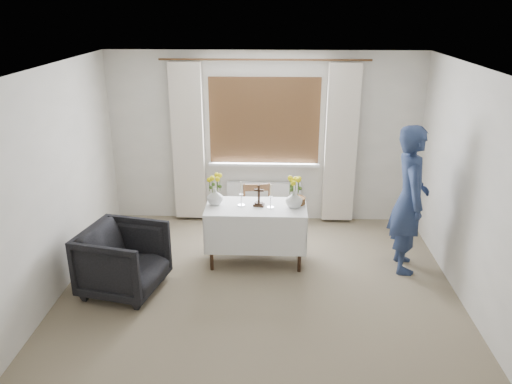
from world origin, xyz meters
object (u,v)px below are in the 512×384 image
(altar_table, at_px, (256,234))
(wooden_cross, at_px, (259,196))
(armchair, at_px, (124,260))
(flower_vase_left, at_px, (215,196))
(person, at_px, (409,200))
(wooden_chair, at_px, (258,218))
(flower_vase_right, at_px, (294,199))

(altar_table, height_order, wooden_cross, wooden_cross)
(armchair, height_order, flower_vase_left, flower_vase_left)
(person, xyz_separation_m, flower_vase_left, (-2.34, 0.12, -0.04))
(armchair, xyz_separation_m, person, (3.31, 0.67, 0.52))
(wooden_chair, xyz_separation_m, person, (1.83, -0.48, 0.48))
(altar_table, distance_m, wooden_chair, 0.41)
(altar_table, xyz_separation_m, flower_vase_left, (-0.51, 0.05, 0.49))
(altar_table, relative_size, wooden_cross, 4.51)
(flower_vase_left, bearing_deg, armchair, -140.73)
(wooden_cross, distance_m, flower_vase_right, 0.43)
(altar_table, bearing_deg, wooden_cross, 19.34)
(wooden_chair, height_order, armchair, wooden_chair)
(flower_vase_left, height_order, flower_vase_right, flower_vase_right)
(altar_table, relative_size, wooden_chair, 1.46)
(wooden_chair, height_order, flower_vase_left, flower_vase_left)
(wooden_chair, bearing_deg, armchair, -148.67)
(wooden_chair, xyz_separation_m, flower_vase_right, (0.46, -0.42, 0.44))
(altar_table, bearing_deg, flower_vase_left, 174.75)
(armchair, xyz_separation_m, flower_vase_right, (1.93, 0.73, 0.48))
(wooden_chair, xyz_separation_m, armchair, (-1.48, -1.15, -0.04))
(flower_vase_right, bearing_deg, wooden_chair, 137.41)
(armchair, relative_size, person, 0.47)
(armchair, bearing_deg, flower_vase_left, -38.08)
(wooden_chair, relative_size, wooden_cross, 3.10)
(flower_vase_left, bearing_deg, person, -2.88)
(wooden_cross, bearing_deg, person, 7.41)
(armchair, height_order, flower_vase_right, flower_vase_right)
(flower_vase_right, bearing_deg, wooden_cross, 176.75)
(armchair, bearing_deg, flower_vase_right, -56.76)
(wooden_chair, bearing_deg, flower_vase_left, -151.46)
(altar_table, relative_size, person, 0.68)
(altar_table, height_order, wooden_chair, wooden_chair)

